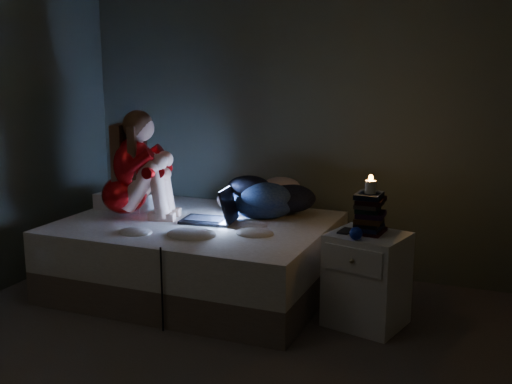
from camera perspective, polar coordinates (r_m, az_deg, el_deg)
The scene contains 12 objects.
floor at distance 3.60m, azimuth -7.08°, elevation -15.75°, with size 3.60×3.80×0.02m, color #463D39.
wall_back at distance 4.96m, azimuth 3.50°, elevation 7.70°, with size 3.60×0.02×2.60m, color #49503F.
bed at distance 4.60m, azimuth -5.49°, elevation -5.86°, with size 1.90×1.42×0.52m, color #B8B2A2, non-canonical shape.
pillow at distance 5.01m, azimuth -11.81°, elevation -0.76°, with size 0.43×0.30×0.12m, color white.
woman at distance 4.67m, azimuth -12.12°, elevation 2.56°, with size 0.50×0.32×0.80m, color #A60F15, non-canonical shape.
laptop at distance 4.47m, azimuth -4.49°, elevation -1.11°, with size 0.38×0.27×0.27m, color black, non-canonical shape.
clothes_pile at distance 4.63m, azimuth 0.53°, elevation -0.26°, with size 0.54×0.43×0.32m, color #0E1E4C, non-canonical shape.
nightstand at distance 4.03m, azimuth 10.17°, elevation -7.93°, with size 0.45×0.40×0.60m, color silver.
book_stack at distance 3.93m, azimuth 10.41°, elevation -1.93°, with size 0.19×0.25×0.26m, color black, non-canonical shape.
candle at distance 3.89m, azimuth 10.50°, elevation 0.49°, with size 0.07×0.07×0.08m, color beige.
phone at distance 3.93m, azimuth 8.24°, elevation -3.70°, with size 0.07×0.14×0.01m, color black.
blue_orb at distance 3.77m, azimuth 9.75°, elevation -3.87°, with size 0.08×0.08×0.08m, color #0C2397.
Camera 1 is at (1.60, -2.77, 1.64)m, focal length 43.46 mm.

